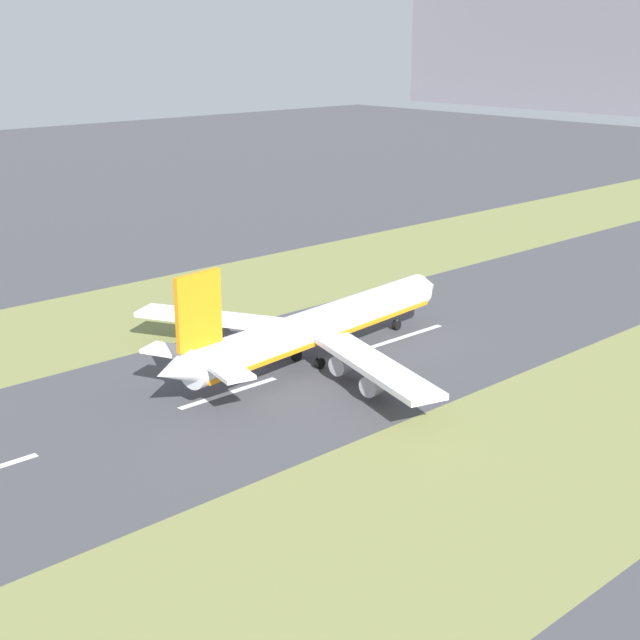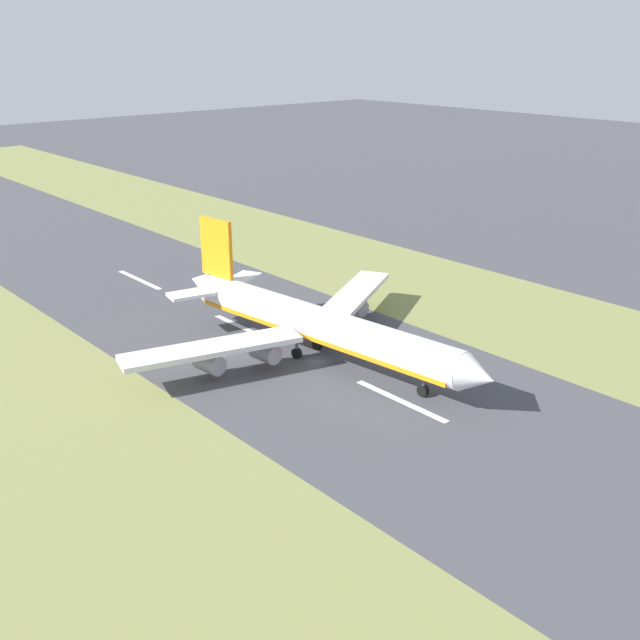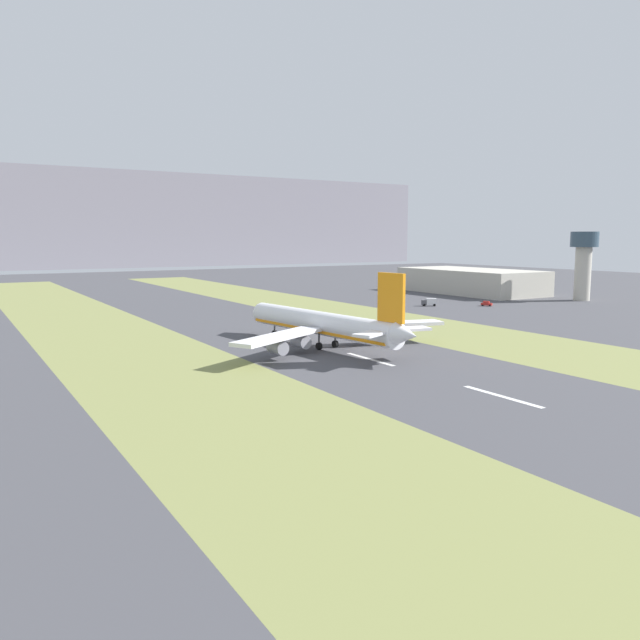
{
  "view_description": "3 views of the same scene",
  "coord_description": "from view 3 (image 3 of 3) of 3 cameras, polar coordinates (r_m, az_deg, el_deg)",
  "views": [
    {
      "loc": [
        102.27,
        -94.68,
        52.12
      ],
      "look_at": [
        -1.44,
        -0.65,
        7.0
      ],
      "focal_mm": 50.0,
      "sensor_mm": 36.0,
      "label": 1
    },
    {
      "loc": [
        76.18,
        87.06,
        51.51
      ],
      "look_at": [
        -1.44,
        -0.65,
        7.0
      ],
      "focal_mm": 42.0,
      "sensor_mm": 36.0,
      "label": 2
    },
    {
      "loc": [
        -83.12,
        -136.02,
        27.76
      ],
      "look_at": [
        -1.44,
        -0.65,
        7.0
      ],
      "focal_mm": 35.0,
      "sensor_mm": 36.0,
      "label": 3
    }
  ],
  "objects": [
    {
      "name": "terminal_building",
      "position": [
        328.0,
        13.58,
        3.48
      ],
      "size": [
        36.0,
        74.41,
        12.1
      ],
      "primitive_type": "cube",
      "color": "#BCB7A8",
      "rests_on": "ground"
    },
    {
      "name": "grass_median_west",
      "position": [
        143.96,
        -15.19,
        -3.9
      ],
      "size": [
        40.0,
        600.0,
        0.01
      ],
      "primitive_type": "cube",
      "color": "olive",
      "rests_on": "ground"
    },
    {
      "name": "service_truck",
      "position": [
        261.1,
        9.95,
        1.63
      ],
      "size": [
        6.27,
        5.0,
        3.1
      ],
      "color": "#4C4C51",
      "rests_on": "ground"
    },
    {
      "name": "apron_car",
      "position": [
        266.29,
        14.98,
        1.46
      ],
      "size": [
        3.78,
        4.71,
        2.03
      ],
      "color": "#B2231E",
      "rests_on": "ground"
    },
    {
      "name": "centreline_dash_far",
      "position": [
        178.38,
        -2.93,
        -1.48
      ],
      "size": [
        1.2,
        18.0,
        0.01
      ],
      "primitive_type": "cube",
      "color": "silver",
      "rests_on": "ground"
    },
    {
      "name": "centreline_dash_near",
      "position": [
        115.58,
        16.31,
        -6.72
      ],
      "size": [
        1.2,
        18.0,
        0.01
      ],
      "primitive_type": "cube",
      "color": "silver",
      "rests_on": "ground"
    },
    {
      "name": "mountain_ridge",
      "position": [
        661.5,
        -24.15,
        8.37
      ],
      "size": [
        800.0,
        120.0,
        90.98
      ],
      "primitive_type": "cube",
      "color": "gray",
      "rests_on": "ground"
    },
    {
      "name": "control_tower",
      "position": [
        302.9,
        22.95,
        5.22
      ],
      "size": [
        12.0,
        12.0,
        30.69
      ],
      "color": "#BCB7A8",
      "rests_on": "ground"
    },
    {
      "name": "centreline_dash_mid",
      "position": [
        144.88,
        4.59,
        -3.59
      ],
      "size": [
        1.2,
        18.0,
        0.01
      ],
      "primitive_type": "cube",
      "color": "silver",
      "rests_on": "ground"
    },
    {
      "name": "ground_plane",
      "position": [
        161.8,
        0.32,
        -2.4
      ],
      "size": [
        800.0,
        800.0,
        0.0
      ],
      "primitive_type": "plane",
      "color": "#424247"
    },
    {
      "name": "airplane_main_jet",
      "position": [
        158.1,
        0.42,
        -0.42
      ],
      "size": [
        63.75,
        67.2,
        20.2
      ],
      "color": "white",
      "rests_on": "ground"
    },
    {
      "name": "grass_median_east",
      "position": [
        188.91,
        12.05,
        -1.13
      ],
      "size": [
        40.0,
        600.0,
        0.01
      ],
      "primitive_type": "cube",
      "color": "olive",
      "rests_on": "ground"
    }
  ]
}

